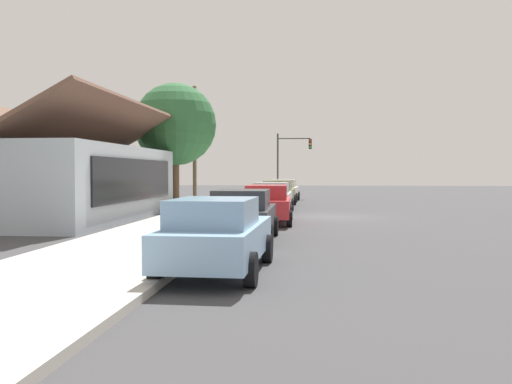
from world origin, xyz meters
TOP-DOWN VIEW (x-y plane):
  - ground_plane at (0.00, 0.00)m, footprint 120.00×120.00m
  - sidewalk_curb at (0.00, 5.60)m, footprint 60.00×4.20m
  - car_skyblue at (-14.97, 2.75)m, footprint 4.63×2.09m
  - car_charcoal at (-9.49, 2.89)m, footprint 4.58×2.05m
  - car_cherry at (-3.62, 2.62)m, footprint 4.85×2.17m
  - car_silver at (2.28, 2.86)m, footprint 4.92×2.11m
  - car_olive at (7.62, 2.89)m, footprint 4.82×2.11m
  - car_ivory at (13.67, 2.82)m, footprint 4.48×2.15m
  - storefront_building at (-2.59, 11.98)m, footprint 13.33×7.30m
  - shade_tree at (5.45, 8.77)m, footprint 4.79×4.79m
  - traffic_light_main at (18.31, 2.54)m, footprint 0.37×2.79m
  - utility_pole_wooden at (8.12, 8.20)m, footprint 1.80×0.24m
  - fire_hydrant_red at (11.46, 4.20)m, footprint 0.22×0.22m

SIDE VIEW (x-z plane):
  - ground_plane at x=0.00m, z-range 0.00..0.00m
  - sidewalk_curb at x=0.00m, z-range 0.00..0.16m
  - fire_hydrant_red at x=11.46m, z-range 0.14..0.85m
  - car_ivory at x=13.67m, z-range 0.02..1.61m
  - car_charcoal at x=-9.49m, z-range 0.02..1.61m
  - car_skyblue at x=-14.97m, z-range 0.02..1.61m
  - car_olive at x=7.62m, z-range 0.02..1.61m
  - car_cherry at x=-3.62m, z-range 0.02..1.61m
  - car_silver at x=2.28m, z-range 0.02..1.61m
  - storefront_building at x=-2.59m, z-range -0.85..4.39m
  - traffic_light_main at x=18.31m, z-range 0.89..6.09m
  - utility_pole_wooden at x=8.12m, z-range 0.18..7.68m
  - shade_tree at x=5.45m, z-range 1.23..8.52m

